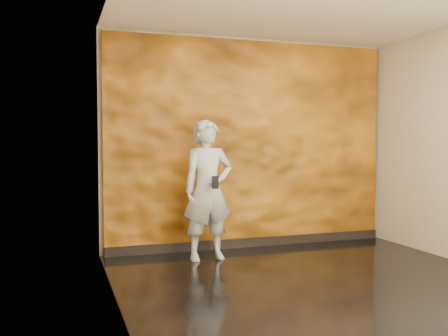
# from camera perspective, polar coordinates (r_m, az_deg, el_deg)

# --- Properties ---
(room) EXTENTS (4.02, 4.02, 2.81)m
(room) POSITION_cam_1_polar(r_m,az_deg,el_deg) (4.94, 11.60, 2.78)
(room) COLOR black
(room) RESTS_ON ground
(feature_wall) EXTENTS (3.90, 0.06, 2.75)m
(feature_wall) POSITION_cam_1_polar(r_m,az_deg,el_deg) (6.71, 3.13, 2.72)
(feature_wall) COLOR orange
(feature_wall) RESTS_ON ground
(baseboard) EXTENTS (3.90, 0.04, 0.12)m
(baseboard) POSITION_cam_1_polar(r_m,az_deg,el_deg) (6.81, 3.23, -8.46)
(baseboard) COLOR black
(baseboard) RESTS_ON ground
(man) EXTENTS (0.63, 0.43, 1.68)m
(man) POSITION_cam_1_polar(r_m,az_deg,el_deg) (5.98, -1.84, -2.52)
(man) COLOR #9297A0
(man) RESTS_ON ground
(phone) EXTENTS (0.08, 0.02, 0.15)m
(phone) POSITION_cam_1_polar(r_m,az_deg,el_deg) (5.70, -1.01, -1.65)
(phone) COLOR black
(phone) RESTS_ON man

